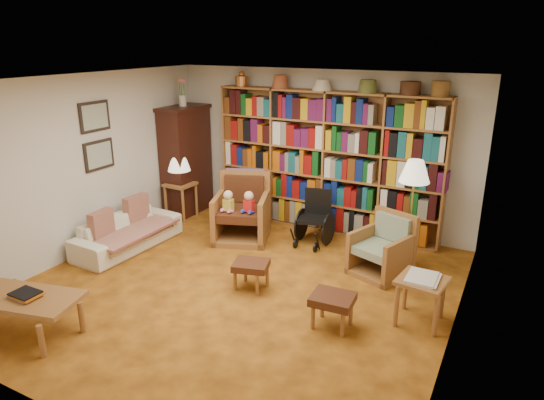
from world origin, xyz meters
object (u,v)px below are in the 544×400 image
Objects in this scene: armchair_sage at (383,250)px; coffee_table at (25,300)px; side_table_lamp at (181,192)px; footstool_a at (251,267)px; sofa at (128,232)px; armchair_leather at (245,212)px; floor_lamp at (414,176)px; footstool_b at (333,301)px; side_table_papers at (422,286)px; wheelchair at (315,219)px.

armchair_sage is 4.24m from coffee_table.
side_table_lamp reaches higher than footstool_a.
sofa reaches higher than footstool_a.
armchair_sage is 1.74× the size of footstool_a.
armchair_leather is at bearing -8.68° from side_table_lamp.
floor_lamp is at bearing -1.65° from side_table_lamp.
side_table_lamp reaches higher than footstool_b.
sofa reaches higher than footstool_b.
side_table_papers is (4.20, -0.02, 0.19)m from sofa.
wheelchair is 1.70m from floor_lamp.
armchair_sage reaches higher than footstool_a.
armchair_leather is 2.62m from floor_lamp.
armchair_leather is at bearing 175.19° from armchair_sage.
floor_lamp is (2.47, 0.10, 0.87)m from armchair_leather.
armchair_sage is at bearing -6.32° from side_table_lamp.
coffee_table is (-3.17, -3.37, -0.92)m from floor_lamp.
armchair_sage is at bearing -132.10° from floor_lamp.
coffee_table is at bearing -102.23° from armchair_leather.
wheelchair is at bearing 1.89° from side_table_lamp.
footstool_b is 3.21m from coffee_table.
armchair_leather is 1.32× the size of wheelchair.
floor_lamp reaches higher than wheelchair.
armchair_sage reaches higher than side_table_lamp.
side_table_lamp is 3.63m from armchair_sage.
wheelchair reaches higher than sofa.
armchair_sage is 1.06× the size of wheelchair.
side_table_papers is (4.30, -1.41, -0.03)m from side_table_lamp.
footstool_b is at bearing -146.82° from side_table_papers.
armchair_sage is 1.87× the size of footstool_b.
side_table_lamp is at bearing 178.35° from floor_lamp.
side_table_papers is at bearing 5.77° from footstool_a.
armchair_leather is 2.32× the size of footstool_b.
side_table_papers is 1.11× the size of footstool_a.
sofa is 2.69× the size of side_table_lamp.
sofa is at bearing -85.88° from side_table_lamp.
side_table_lamp is 0.75× the size of wheelchair.
side_table_papers is at bearing -71.50° from floor_lamp.
side_table_lamp reaches higher than sofa.
sofa is 1.54× the size of armchair_leather.
coffee_table is (-2.81, -1.56, 0.05)m from footstool_b.
wheelchair is at bearing -55.18° from sofa.
wheelchair reaches higher than side_table_papers.
footstool_a is 2.48m from coffee_table.
armchair_leather is at bearing 157.64° from side_table_papers.
armchair_sage is 1.27m from wheelchair.
sofa is 3.64m from armchair_sage.
side_table_papers is (0.43, -1.29, -0.84)m from floor_lamp.
coffee_table is at bearing -116.06° from wheelchair.
sofa reaches higher than coffee_table.
armchair_leather is at bearing -45.28° from sofa.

